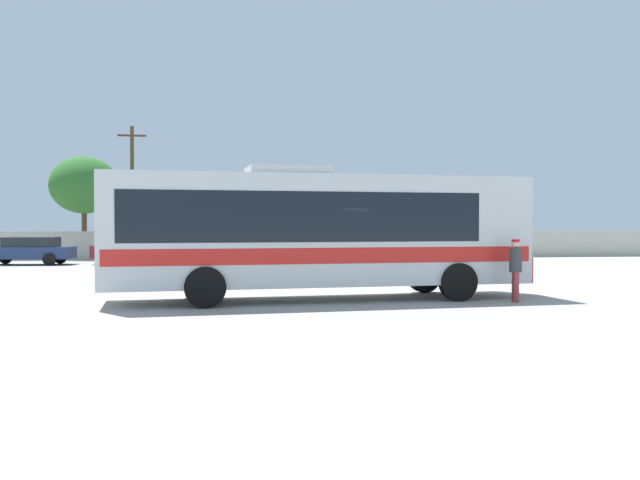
# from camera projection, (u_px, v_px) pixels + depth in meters

# --- Properties ---
(ground_plane) EXTENTS (300.00, 300.00, 0.00)m
(ground_plane) POSITION_uv_depth(u_px,v_px,m) (283.00, 274.00, 28.98)
(ground_plane) COLOR #A3A099
(perimeter_wall) EXTENTS (80.00, 0.30, 1.69)m
(perimeter_wall) POSITION_uv_depth(u_px,v_px,m) (264.00, 245.00, 42.17)
(perimeter_wall) COLOR #B2AD9E
(perimeter_wall) RESTS_ON ground_plane
(coach_bus_silver_red) EXTENTS (11.88, 3.63, 3.65)m
(coach_bus_silver_red) POSITION_uv_depth(u_px,v_px,m) (314.00, 229.00, 19.05)
(coach_bus_silver_red) COLOR silver
(coach_bus_silver_red) RESTS_ON ground_plane
(attendant_by_bus_door) EXTENTS (0.38, 0.38, 1.69)m
(attendant_by_bus_door) POSITION_uv_depth(u_px,v_px,m) (516.00, 266.00, 18.50)
(attendant_by_bus_door) COLOR #99383D
(attendant_by_bus_door) RESTS_ON ground_plane
(parked_car_leftmost_dark_blue) EXTENTS (4.72, 2.26, 1.44)m
(parked_car_leftmost_dark_blue) POSITION_uv_depth(u_px,v_px,m) (28.00, 250.00, 35.76)
(parked_car_leftmost_dark_blue) COLOR navy
(parked_car_leftmost_dark_blue) RESTS_ON ground_plane
(parked_car_second_maroon) EXTENTS (4.59, 2.31, 1.52)m
(parked_car_second_maroon) POSITION_uv_depth(u_px,v_px,m) (136.00, 249.00, 36.49)
(parked_car_second_maroon) COLOR maroon
(parked_car_second_maroon) RESTS_ON ground_plane
(parked_car_third_white) EXTENTS (4.65, 2.16, 1.51)m
(parked_car_third_white) POSITION_uv_depth(u_px,v_px,m) (274.00, 248.00, 37.44)
(parked_car_third_white) COLOR silver
(parked_car_third_white) RESTS_ON ground_plane
(parked_car_rightmost_silver) EXTENTS (4.58, 2.01, 1.51)m
(parked_car_rightmost_silver) POSITION_uv_depth(u_px,v_px,m) (374.00, 247.00, 38.93)
(parked_car_rightmost_silver) COLOR #B7BABF
(parked_car_rightmost_silver) RESTS_ON ground_plane
(utility_pole_near) EXTENTS (1.80, 0.24, 8.40)m
(utility_pole_near) POSITION_uv_depth(u_px,v_px,m) (132.00, 189.00, 44.27)
(utility_pole_near) COLOR #4C3823
(utility_pole_near) RESTS_ON ground_plane
(roadside_tree_midleft) EXTENTS (4.16, 4.16, 6.30)m
(roadside_tree_midleft) POSITION_uv_depth(u_px,v_px,m) (84.00, 185.00, 42.66)
(roadside_tree_midleft) COLOR brown
(roadside_tree_midleft) RESTS_ON ground_plane
(roadside_tree_midright) EXTENTS (4.08, 4.08, 6.11)m
(roadside_tree_midright) POSITION_uv_depth(u_px,v_px,m) (299.00, 191.00, 46.39)
(roadside_tree_midright) COLOR brown
(roadside_tree_midright) RESTS_ON ground_plane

